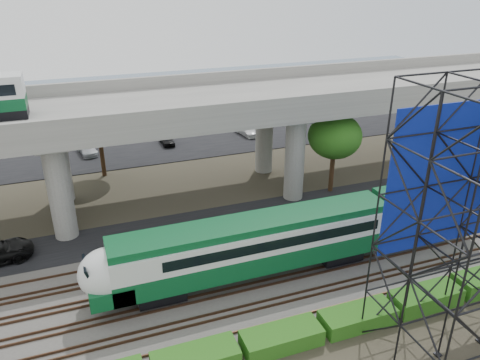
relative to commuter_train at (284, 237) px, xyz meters
name	(u,v)px	position (x,y,z in m)	size (l,w,h in m)	color
ground	(239,303)	(-4.03, -2.00, -2.88)	(140.00, 140.00, 0.00)	#474233
ballast_bed	(228,284)	(-4.03, 0.00, -2.78)	(90.00, 12.00, 0.20)	slate
service_road	(195,226)	(-4.03, 8.50, -2.84)	(90.00, 5.00, 0.08)	black
parking_lot	(146,139)	(-4.03, 32.00, -2.84)	(90.00, 18.00, 0.08)	black
harbor_water	(123,98)	(-4.03, 54.00, -2.87)	(140.00, 40.00, 0.03)	slate
rail_tracks	(228,282)	(-4.03, 0.00, -2.60)	(90.00, 9.52, 0.16)	#472D1E
commuter_train	(284,237)	(0.00, 0.00, 0.00)	(29.30, 3.06, 4.30)	black
overpass	(160,115)	(-5.30, 14.00, 5.33)	(80.00, 12.00, 12.40)	#9E9B93
hedge_strip	(282,337)	(-3.02, -6.30, -2.32)	(34.60, 1.80, 1.20)	#205413
trees	(122,148)	(-8.69, 14.17, 2.69)	(40.94, 16.94, 7.69)	#382314
parked_cars	(167,132)	(-1.34, 31.74, -2.19)	(38.75, 9.53, 1.32)	white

